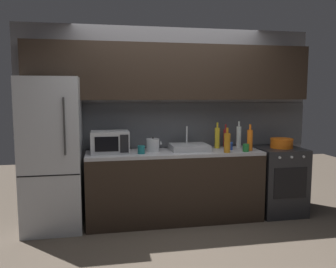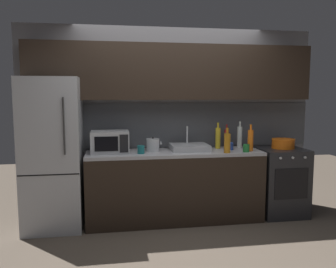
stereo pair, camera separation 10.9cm
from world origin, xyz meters
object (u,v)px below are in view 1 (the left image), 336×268
(microwave, at_px, (110,142))
(mug_green, at_px, (246,148))
(wine_bottle_red, at_px, (226,138))
(cooking_pot, at_px, (282,143))
(mug_teal, at_px, (141,150))
(refrigerator, at_px, (52,154))
(wine_bottle_amber, at_px, (227,142))
(wine_bottle_clear, at_px, (239,136))
(mug_blue, at_px, (229,146))
(oven_range, at_px, (278,181))
(wine_bottle_orange, at_px, (250,140))
(kettle, at_px, (153,145))
(wine_bottle_yellow, at_px, (217,137))

(microwave, xyz_separation_m, mug_green, (1.68, -0.22, -0.09))
(wine_bottle_red, relative_size, cooking_pot, 1.04)
(mug_teal, bearing_deg, wine_bottle_red, 15.73)
(refrigerator, bearing_deg, wine_bottle_amber, -6.00)
(wine_bottle_clear, bearing_deg, wine_bottle_red, 153.24)
(mug_blue, bearing_deg, wine_bottle_amber, -117.54)
(mug_green, bearing_deg, mug_teal, 176.11)
(cooking_pot, bearing_deg, oven_range, -176.99)
(wine_bottle_clear, bearing_deg, mug_teal, -169.26)
(wine_bottle_clear, bearing_deg, refrigerator, -176.59)
(wine_bottle_orange, height_order, wine_bottle_amber, wine_bottle_orange)
(refrigerator, bearing_deg, cooking_pot, 0.00)
(wine_bottle_red, distance_m, mug_teal, 1.25)
(kettle, bearing_deg, microwave, -178.70)
(mug_teal, relative_size, cooking_pot, 0.33)
(kettle, relative_size, mug_blue, 2.05)
(oven_range, height_order, wine_bottle_red, wine_bottle_red)
(microwave, relative_size, kettle, 2.32)
(wine_bottle_yellow, xyz_separation_m, wine_bottle_amber, (0.01, -0.36, -0.02))
(microwave, height_order, wine_bottle_clear, wine_bottle_clear)
(kettle, distance_m, cooking_pot, 1.75)
(kettle, xyz_separation_m, wine_bottle_red, (1.03, 0.19, 0.05))
(oven_range, xyz_separation_m, mug_green, (-0.57, -0.20, 0.50))
(wine_bottle_amber, distance_m, mug_blue, 0.25)
(kettle, distance_m, wine_bottle_clear, 1.20)
(mug_teal, bearing_deg, mug_green, -3.89)
(wine_bottle_amber, relative_size, mug_green, 3.17)
(oven_range, bearing_deg, cooking_pot, 3.01)
(wine_bottle_amber, height_order, mug_green, wine_bottle_amber)
(microwave, bearing_deg, wine_bottle_amber, -9.55)
(refrigerator, distance_m, wine_bottle_orange, 2.46)
(kettle, height_order, wine_bottle_orange, wine_bottle_orange)
(mug_blue, relative_size, mug_green, 0.99)
(wine_bottle_orange, distance_m, cooking_pot, 0.53)
(kettle, bearing_deg, refrigerator, -178.56)
(mug_teal, bearing_deg, wine_bottle_clear, 10.74)
(microwave, distance_m, wine_bottle_amber, 1.45)
(microwave, xyz_separation_m, wine_bottle_yellow, (1.42, 0.12, 0.01))
(kettle, bearing_deg, wine_bottle_clear, 5.41)
(wine_bottle_clear, bearing_deg, oven_range, -15.26)
(oven_range, distance_m, wine_bottle_clear, 0.81)
(microwave, height_order, mug_green, microwave)
(microwave, bearing_deg, kettle, 1.30)
(cooking_pot, bearing_deg, mug_blue, -178.94)
(wine_bottle_orange, xyz_separation_m, mug_blue, (-0.24, 0.11, -0.09))
(microwave, xyz_separation_m, mug_blue, (1.53, -0.03, -0.09))
(wine_bottle_clear, distance_m, cooking_pot, 0.58)
(kettle, relative_size, mug_green, 2.03)
(mug_green, bearing_deg, wine_bottle_amber, -175.83)
(oven_range, height_order, wine_bottle_clear, wine_bottle_clear)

